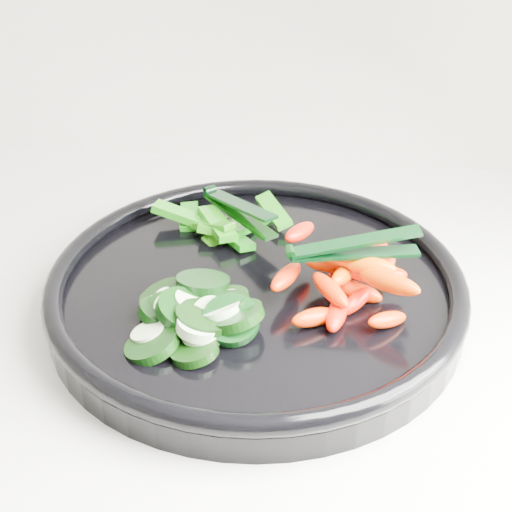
# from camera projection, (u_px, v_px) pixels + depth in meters

# --- Properties ---
(veggie_tray) EXTENTS (0.42, 0.42, 0.04)m
(veggie_tray) POSITION_uv_depth(u_px,v_px,m) (256.00, 288.00, 0.64)
(veggie_tray) COLOR black
(veggie_tray) RESTS_ON counter
(cucumber_pile) EXTENTS (0.13, 0.13, 0.04)m
(cucumber_pile) POSITION_uv_depth(u_px,v_px,m) (191.00, 311.00, 0.59)
(cucumber_pile) COLOR black
(cucumber_pile) RESTS_ON veggie_tray
(carrot_pile) EXTENTS (0.13, 0.15, 0.05)m
(carrot_pile) POSITION_uv_depth(u_px,v_px,m) (349.00, 277.00, 0.61)
(carrot_pile) COLOR red
(carrot_pile) RESTS_ON veggie_tray
(pepper_pile) EXTENTS (0.14, 0.10, 0.04)m
(pepper_pile) POSITION_uv_depth(u_px,v_px,m) (223.00, 223.00, 0.72)
(pepper_pile) COLOR #0A6309
(pepper_pile) RESTS_ON veggie_tray
(tong_carrot) EXTENTS (0.11, 0.04, 0.02)m
(tong_carrot) POSITION_uv_depth(u_px,v_px,m) (351.00, 248.00, 0.60)
(tong_carrot) COLOR black
(tong_carrot) RESTS_ON carrot_pile
(tong_pepper) EXTENTS (0.09, 0.09, 0.02)m
(tong_pepper) POSITION_uv_depth(u_px,v_px,m) (237.00, 208.00, 0.71)
(tong_pepper) COLOR black
(tong_pepper) RESTS_ON pepper_pile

